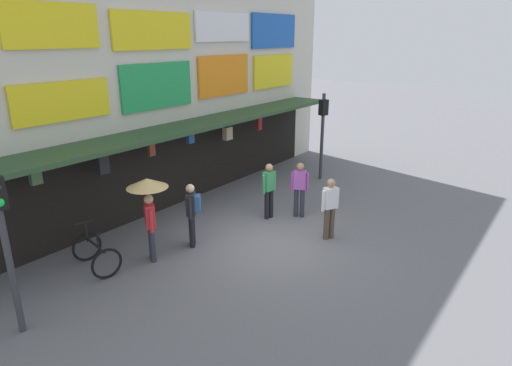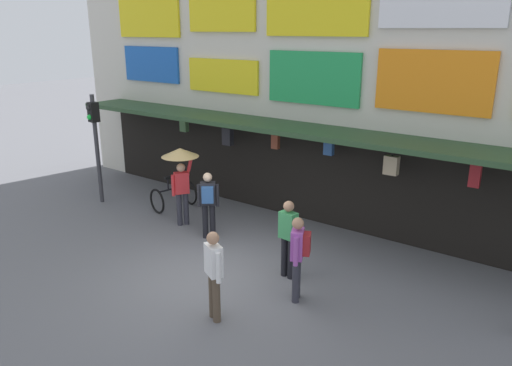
{
  "view_description": "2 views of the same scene",
  "coord_description": "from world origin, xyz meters",
  "px_view_note": "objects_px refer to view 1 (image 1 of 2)",
  "views": [
    {
      "loc": [
        -8.66,
        -6.01,
        5.19
      ],
      "look_at": [
        0.85,
        1.05,
        1.19
      ],
      "focal_mm": 30.92,
      "sensor_mm": 36.0,
      "label": 1
    },
    {
      "loc": [
        6.26,
        -6.88,
        4.96
      ],
      "look_at": [
        -0.07,
        1.66,
        1.61
      ],
      "focal_mm": 34.41,
      "sensor_mm": 36.0,
      "label": 2
    }
  ],
  "objects_px": {
    "traffic_light_near": "(2,225)",
    "pedestrian_in_purple": "(192,210)",
    "pedestrian_with_umbrella": "(148,196)",
    "pedestrian_in_blue": "(330,205)",
    "pedestrian_in_white": "(300,185)",
    "traffic_light_far": "(323,123)",
    "pedestrian_in_yellow": "(269,188)",
    "bicycle_parked": "(96,253)"
  },
  "relations": [
    {
      "from": "traffic_light_near",
      "to": "traffic_light_far",
      "type": "distance_m",
      "value": 11.32
    },
    {
      "from": "traffic_light_far",
      "to": "pedestrian_in_white",
      "type": "relative_size",
      "value": 1.9
    },
    {
      "from": "traffic_light_near",
      "to": "pedestrian_with_umbrella",
      "type": "distance_m",
      "value": 3.29
    },
    {
      "from": "pedestrian_in_yellow",
      "to": "pedestrian_with_umbrella",
      "type": "bearing_deg",
      "value": 168.51
    },
    {
      "from": "pedestrian_in_yellow",
      "to": "pedestrian_in_blue",
      "type": "bearing_deg",
      "value": -95.1
    },
    {
      "from": "bicycle_parked",
      "to": "pedestrian_in_white",
      "type": "relative_size",
      "value": 0.76
    },
    {
      "from": "traffic_light_near",
      "to": "pedestrian_in_yellow",
      "type": "bearing_deg",
      "value": -4.93
    },
    {
      "from": "traffic_light_far",
      "to": "pedestrian_in_white",
      "type": "bearing_deg",
      "value": -160.65
    },
    {
      "from": "bicycle_parked",
      "to": "pedestrian_in_purple",
      "type": "relative_size",
      "value": 0.76
    },
    {
      "from": "pedestrian_with_umbrella",
      "to": "pedestrian_in_white",
      "type": "relative_size",
      "value": 1.24
    },
    {
      "from": "pedestrian_in_white",
      "to": "bicycle_parked",
      "type": "bearing_deg",
      "value": 158.83
    },
    {
      "from": "pedestrian_in_purple",
      "to": "pedestrian_in_white",
      "type": "xyz_separation_m",
      "value": [
        3.3,
        -1.17,
        0.0
      ]
    },
    {
      "from": "pedestrian_with_umbrella",
      "to": "pedestrian_in_white",
      "type": "bearing_deg",
      "value": -17.76
    },
    {
      "from": "pedestrian_in_blue",
      "to": "pedestrian_in_purple",
      "type": "xyz_separation_m",
      "value": [
        -2.46,
        2.6,
        0.04
      ]
    },
    {
      "from": "pedestrian_in_yellow",
      "to": "bicycle_parked",
      "type": "bearing_deg",
      "value": 163.05
    },
    {
      "from": "pedestrian_in_blue",
      "to": "pedestrian_with_umbrella",
      "type": "bearing_deg",
      "value": 141.62
    },
    {
      "from": "pedestrian_in_purple",
      "to": "pedestrian_with_umbrella",
      "type": "bearing_deg",
      "value": 167.63
    },
    {
      "from": "pedestrian_in_purple",
      "to": "traffic_light_near",
      "type": "bearing_deg",
      "value": 178.86
    },
    {
      "from": "pedestrian_in_purple",
      "to": "pedestrian_in_blue",
      "type": "bearing_deg",
      "value": -46.59
    },
    {
      "from": "traffic_light_far",
      "to": "pedestrian_in_purple",
      "type": "height_order",
      "value": "traffic_light_far"
    },
    {
      "from": "traffic_light_near",
      "to": "pedestrian_in_white",
      "type": "distance_m",
      "value": 7.88
    },
    {
      "from": "pedestrian_with_umbrella",
      "to": "pedestrian_in_blue",
      "type": "xyz_separation_m",
      "value": [
        3.6,
        -2.85,
        -0.69
      ]
    },
    {
      "from": "traffic_light_near",
      "to": "pedestrian_in_blue",
      "type": "distance_m",
      "value": 7.46
    },
    {
      "from": "traffic_light_near",
      "to": "pedestrian_with_umbrella",
      "type": "bearing_deg",
      "value": 2.87
    },
    {
      "from": "pedestrian_in_purple",
      "to": "pedestrian_in_white",
      "type": "bearing_deg",
      "value": -19.56
    },
    {
      "from": "pedestrian_in_white",
      "to": "pedestrian_with_umbrella",
      "type": "bearing_deg",
      "value": 162.24
    },
    {
      "from": "pedestrian_in_blue",
      "to": "pedestrian_in_white",
      "type": "xyz_separation_m",
      "value": [
        0.84,
        1.43,
        0.04
      ]
    },
    {
      "from": "pedestrian_with_umbrella",
      "to": "pedestrian_in_white",
      "type": "xyz_separation_m",
      "value": [
        4.44,
        -1.42,
        -0.66
      ]
    },
    {
      "from": "pedestrian_in_purple",
      "to": "pedestrian_in_yellow",
      "type": "bearing_deg",
      "value": -11.11
    },
    {
      "from": "traffic_light_far",
      "to": "traffic_light_near",
      "type": "bearing_deg",
      "value": -179.9
    },
    {
      "from": "pedestrian_in_blue",
      "to": "pedestrian_in_white",
      "type": "relative_size",
      "value": 1.0
    },
    {
      "from": "pedestrian_in_purple",
      "to": "pedestrian_in_white",
      "type": "height_order",
      "value": "same"
    },
    {
      "from": "traffic_light_near",
      "to": "pedestrian_with_umbrella",
      "type": "relative_size",
      "value": 1.54
    },
    {
      "from": "traffic_light_far",
      "to": "pedestrian_in_blue",
      "type": "xyz_separation_m",
      "value": [
        -4.47,
        -2.71,
        -1.19
      ]
    },
    {
      "from": "bicycle_parked",
      "to": "pedestrian_in_purple",
      "type": "xyz_separation_m",
      "value": [
        2.2,
        -0.96,
        0.59
      ]
    },
    {
      "from": "pedestrian_in_blue",
      "to": "bicycle_parked",
      "type": "bearing_deg",
      "value": 142.63
    },
    {
      "from": "traffic_light_near",
      "to": "pedestrian_in_purple",
      "type": "relative_size",
      "value": 1.9
    },
    {
      "from": "traffic_light_far",
      "to": "pedestrian_with_umbrella",
      "type": "xyz_separation_m",
      "value": [
        -8.07,
        0.14,
        -0.5
      ]
    },
    {
      "from": "traffic_light_near",
      "to": "traffic_light_far",
      "type": "bearing_deg",
      "value": 0.1
    },
    {
      "from": "pedestrian_in_blue",
      "to": "traffic_light_near",
      "type": "bearing_deg",
      "value": 158.58
    },
    {
      "from": "pedestrian_in_yellow",
      "to": "pedestrian_in_blue",
      "type": "xyz_separation_m",
      "value": [
        -0.19,
        -2.08,
        0.0
      ]
    },
    {
      "from": "pedestrian_with_umbrella",
      "to": "traffic_light_far",
      "type": "bearing_deg",
      "value": -1.02
    }
  ]
}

